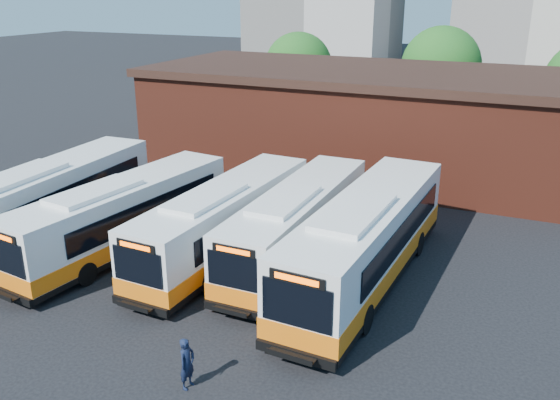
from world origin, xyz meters
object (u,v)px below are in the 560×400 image
at_px(transit_worker, 187,363).
at_px(bus_east, 366,244).
at_px(bus_midwest, 225,224).
at_px(bus_mideast, 298,226).
at_px(bus_west, 123,219).
at_px(bus_farwest, 49,203).

bearing_deg(transit_worker, bus_east, -13.57).
distance_m(bus_midwest, bus_mideast, 3.21).
bearing_deg(bus_west, bus_east, 15.02).
relative_size(bus_farwest, bus_midwest, 1.07).
relative_size(bus_farwest, transit_worker, 7.96).
bearing_deg(transit_worker, bus_mideast, 7.51).
xyz_separation_m(bus_farwest, bus_midwest, (8.82, 1.34, -0.10)).
xyz_separation_m(bus_midwest, transit_worker, (3.48, -8.60, -0.68)).
relative_size(bus_mideast, bus_east, 0.89).
bearing_deg(bus_mideast, bus_midwest, -160.32).
distance_m(bus_farwest, bus_midwest, 8.92).
bearing_deg(bus_mideast, transit_worker, -87.15).
bearing_deg(bus_midwest, bus_farwest, -168.72).
bearing_deg(bus_west, bus_farwest, -172.59).
bearing_deg(bus_east, bus_midwest, -176.20).
relative_size(bus_farwest, bus_mideast, 1.08).
relative_size(bus_farwest, bus_east, 0.96).
bearing_deg(bus_farwest, bus_west, -1.93).
xyz_separation_m(bus_west, bus_mideast, (7.49, 2.41, -0.02)).
height_order(bus_farwest, transit_worker, bus_farwest).
bearing_deg(bus_midwest, bus_east, 3.66).
height_order(bus_midwest, bus_east, bus_east).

